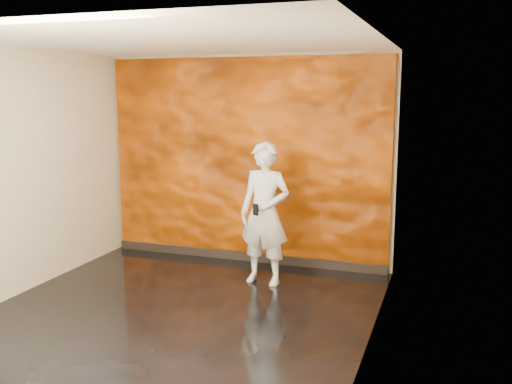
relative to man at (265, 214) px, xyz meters
name	(u,v)px	position (x,y,z in m)	size (l,w,h in m)	color
room	(179,181)	(-0.55, -1.14, 0.54)	(4.02, 4.02, 2.81)	black
feature_wall	(245,161)	(-0.55, 0.82, 0.52)	(3.90, 0.06, 2.75)	#C65003
baseboard	(244,256)	(-0.55, 0.78, -0.80)	(3.90, 0.04, 0.12)	black
man	(265,214)	(0.00, 0.00, 0.00)	(0.63, 0.41, 1.72)	#AEB4BE
phone	(256,210)	(-0.03, -0.25, 0.10)	(0.07, 0.01, 0.14)	black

